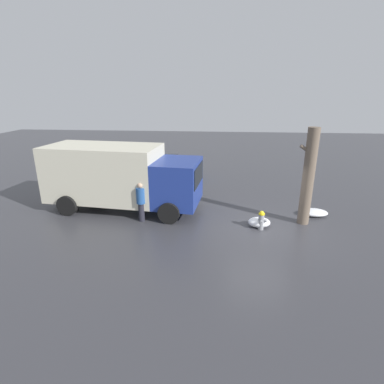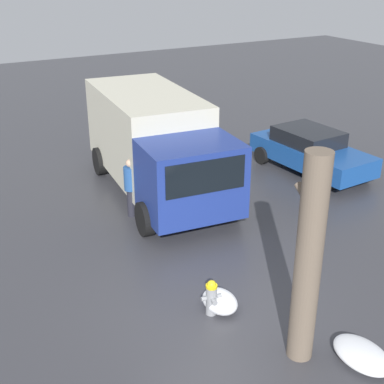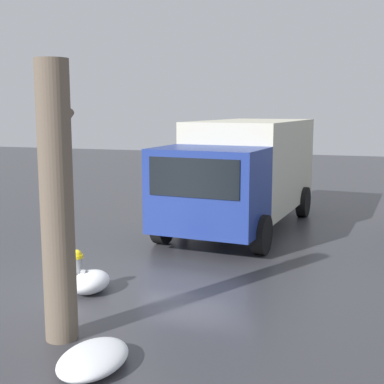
{
  "view_description": "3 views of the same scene",
  "coord_description": "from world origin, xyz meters",
  "px_view_note": "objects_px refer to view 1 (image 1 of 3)",
  "views": [
    {
      "loc": [
        1.71,
        10.92,
        5.16
      ],
      "look_at": [
        2.78,
        -0.62,
        1.26
      ],
      "focal_mm": 28.0,
      "sensor_mm": 36.0,
      "label": 1
    },
    {
      "loc": [
        -7.56,
        4.64,
        6.63
      ],
      "look_at": [
        2.99,
        -1.22,
        1.26
      ],
      "focal_mm": 50.0,
      "sensor_mm": 36.0,
      "label": 2
    },
    {
      "loc": [
        -8.11,
        -4.72,
        3.25
      ],
      "look_at": [
        3.76,
        -0.95,
        1.28
      ],
      "focal_mm": 50.0,
      "sensor_mm": 36.0,
      "label": 3
    }
  ],
  "objects_px": {
    "parked_car": "(164,167)",
    "tree_trunk": "(308,177)",
    "fire_hydrant": "(261,220)",
    "pedestrian": "(141,201)",
    "delivery_truck": "(120,175)"
  },
  "relations": [
    {
      "from": "fire_hydrant",
      "to": "delivery_truck",
      "type": "height_order",
      "value": "delivery_truck"
    },
    {
      "from": "fire_hydrant",
      "to": "parked_car",
      "type": "xyz_separation_m",
      "value": [
        5.1,
        -6.87,
        0.33
      ]
    },
    {
      "from": "fire_hydrant",
      "to": "tree_trunk",
      "type": "distance_m",
      "value": 2.51
    },
    {
      "from": "fire_hydrant",
      "to": "tree_trunk",
      "type": "bearing_deg",
      "value": 33.89
    },
    {
      "from": "fire_hydrant",
      "to": "tree_trunk",
      "type": "height_order",
      "value": "tree_trunk"
    },
    {
      "from": "tree_trunk",
      "to": "delivery_truck",
      "type": "height_order",
      "value": "tree_trunk"
    },
    {
      "from": "delivery_truck",
      "to": "tree_trunk",
      "type": "bearing_deg",
      "value": 88.85
    },
    {
      "from": "fire_hydrant",
      "to": "parked_car",
      "type": "distance_m",
      "value": 8.56
    },
    {
      "from": "delivery_truck",
      "to": "parked_car",
      "type": "xyz_separation_m",
      "value": [
        -1.01,
        -5.16,
        -0.86
      ]
    },
    {
      "from": "fire_hydrant",
      "to": "pedestrian",
      "type": "distance_m",
      "value": 4.91
    },
    {
      "from": "pedestrian",
      "to": "tree_trunk",
      "type": "bearing_deg",
      "value": 4.79
    },
    {
      "from": "pedestrian",
      "to": "delivery_truck",
      "type": "bearing_deg",
      "value": 134.0
    },
    {
      "from": "pedestrian",
      "to": "parked_car",
      "type": "height_order",
      "value": "pedestrian"
    },
    {
      "from": "parked_car",
      "to": "tree_trunk",
      "type": "bearing_deg",
      "value": 44.77
    },
    {
      "from": "tree_trunk",
      "to": "pedestrian",
      "type": "distance_m",
      "value": 6.77
    }
  ]
}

